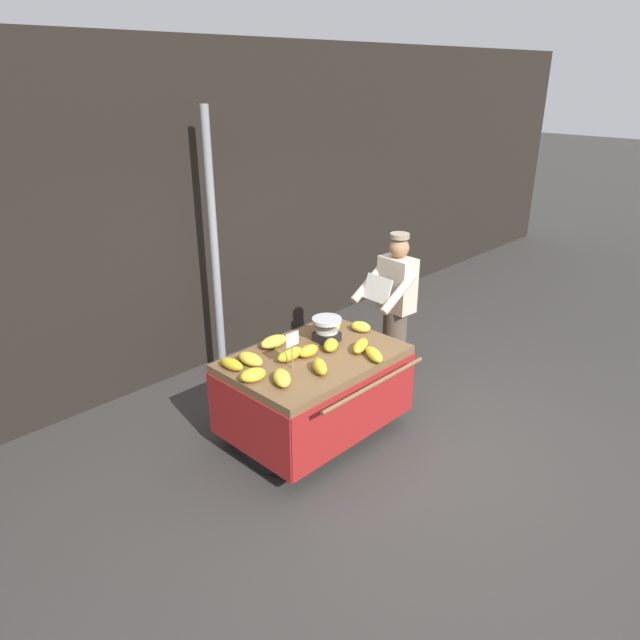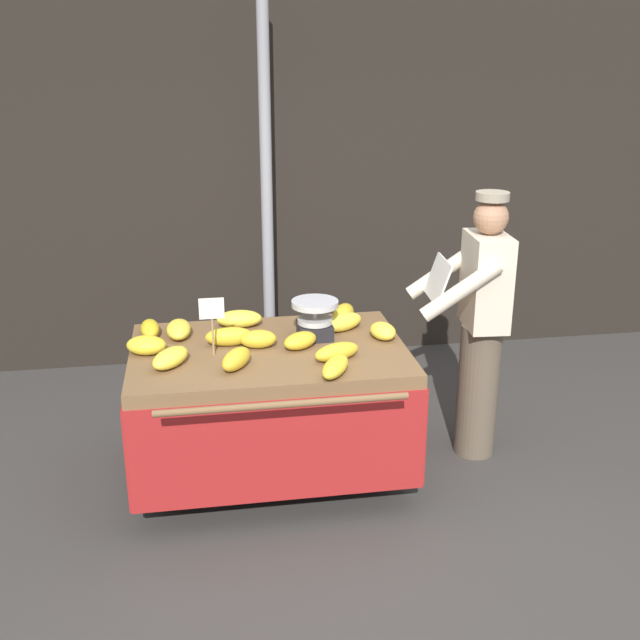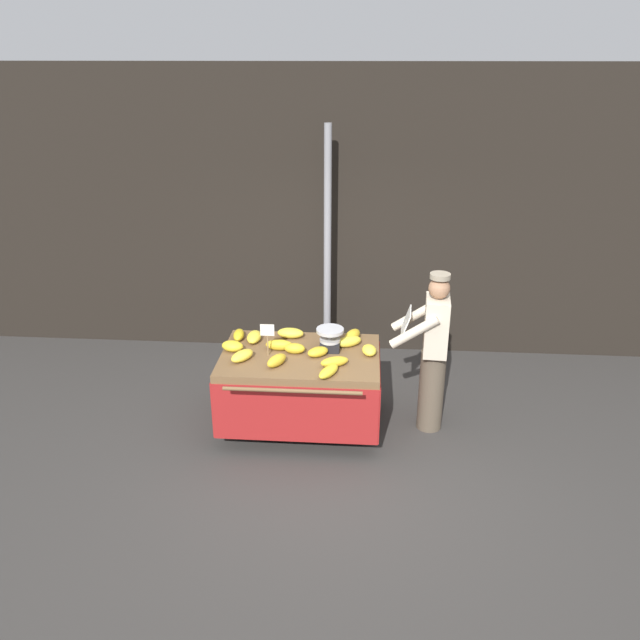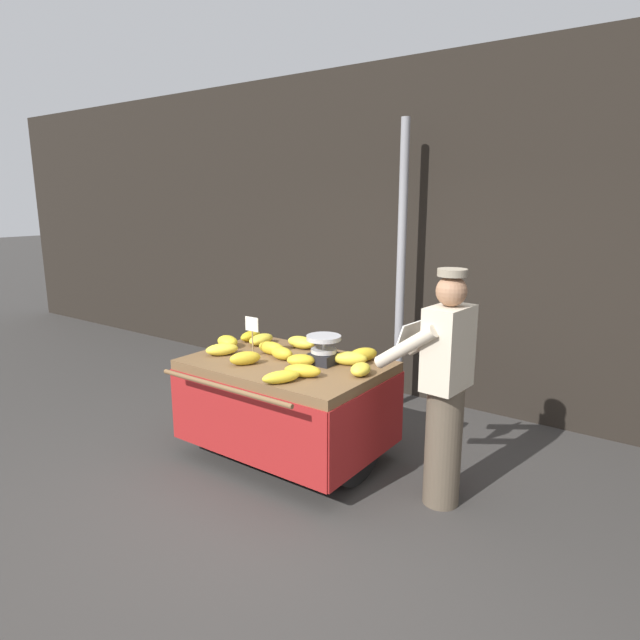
{
  "view_description": "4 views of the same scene",
  "coord_description": "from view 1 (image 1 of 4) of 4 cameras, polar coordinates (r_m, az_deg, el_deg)",
  "views": [
    {
      "loc": [
        -3.79,
        -2.72,
        3.23
      ],
      "look_at": [
        -0.24,
        0.74,
        1.12
      ],
      "focal_mm": 32.99,
      "sensor_mm": 36.0,
      "label": 1
    },
    {
      "loc": [
        -0.8,
        -3.46,
        2.5
      ],
      "look_at": [
        -0.14,
        0.52,
        1.06
      ],
      "focal_mm": 42.71,
      "sensor_mm": 36.0,
      "label": 2
    },
    {
      "loc": [
        0.2,
        -5.02,
        3.67
      ],
      "look_at": [
        -0.22,
        0.67,
        1.23
      ],
      "focal_mm": 35.3,
      "sensor_mm": 36.0,
      "label": 3
    },
    {
      "loc": [
        2.32,
        -2.69,
        2.18
      ],
      "look_at": [
        -0.17,
        0.78,
        1.22
      ],
      "focal_mm": 30.65,
      "sensor_mm": 36.0,
      "label": 4
    }
  ],
  "objects": [
    {
      "name": "banana_bunch_10",
      "position": [
        5.87,
        0.41,
        -0.19
      ],
      "size": [
        0.22,
        0.29,
        0.11
      ],
      "primitive_type": "ellipsoid",
      "rotation": [
        0.0,
        0.0,
        2.69
      ],
      "color": "gold",
      "rests_on": "banana_cart"
    },
    {
      "name": "banana_bunch_8",
      "position": [
        5.79,
        3.98,
        -0.65
      ],
      "size": [
        0.18,
        0.23,
        0.1
      ],
      "primitive_type": "ellipsoid",
      "rotation": [
        0.0,
        0.0,
        0.18
      ],
      "color": "yellow",
      "rests_on": "banana_cart"
    },
    {
      "name": "banana_bunch_9",
      "position": [
        5.39,
        3.95,
        -2.51
      ],
      "size": [
        0.3,
        0.22,
        0.1
      ],
      "primitive_type": "ellipsoid",
      "rotation": [
        0.0,
        0.0,
        1.97
      ],
      "color": "gold",
      "rests_on": "banana_cart"
    },
    {
      "name": "banana_bunch_2",
      "position": [
        5.0,
        -0.02,
        -4.53
      ],
      "size": [
        0.23,
        0.27,
        0.11
      ],
      "primitive_type": "ellipsoid",
      "rotation": [
        0.0,
        0.0,
        2.6
      ],
      "color": "gold",
      "rests_on": "banana_cart"
    },
    {
      "name": "weighing_scale",
      "position": [
        5.54,
        0.66,
        -0.94
      ],
      "size": [
        0.28,
        0.28,
        0.24
      ],
      "color": "black",
      "rests_on": "banana_cart"
    },
    {
      "name": "banana_bunch_7",
      "position": [
        5.21,
        -2.91,
        -3.35
      ],
      "size": [
        0.28,
        0.12,
        0.11
      ],
      "primitive_type": "ellipsoid",
      "rotation": [
        0.0,
        0.0,
        1.55
      ],
      "color": "gold",
      "rests_on": "banana_cart"
    },
    {
      "name": "banana_bunch_0",
      "position": [
        5.47,
        -4.52,
        -2.11
      ],
      "size": [
        0.29,
        0.16,
        0.11
      ],
      "primitive_type": "ellipsoid",
      "rotation": [
        0.0,
        0.0,
        1.52
      ],
      "color": "yellow",
      "rests_on": "banana_cart"
    },
    {
      "name": "ground_plane",
      "position": [
        5.68,
        7.23,
        -11.87
      ],
      "size": [
        60.0,
        60.0,
        0.0
      ],
      "primitive_type": "plane",
      "color": "#383533"
    },
    {
      "name": "back_wall",
      "position": [
        6.82,
        -10.95,
        10.38
      ],
      "size": [
        16.0,
        0.24,
        3.57
      ],
      "primitive_type": "cube",
      "color": "black",
      "rests_on": "ground"
    },
    {
      "name": "banana_bunch_13",
      "position": [
        5.11,
        -8.55,
        -4.26
      ],
      "size": [
        0.13,
        0.26,
        0.09
      ],
      "primitive_type": "ellipsoid",
      "rotation": [
        0.0,
        0.0,
        0.07
      ],
      "color": "gold",
      "rests_on": "banana_cart"
    },
    {
      "name": "banana_bunch_1",
      "position": [
        4.84,
        -3.71,
        -5.62
      ],
      "size": [
        0.27,
        0.31,
        0.1
      ],
      "primitive_type": "ellipsoid",
      "rotation": [
        0.0,
        0.0,
        2.57
      ],
      "color": "yellow",
      "rests_on": "banana_cart"
    },
    {
      "name": "banana_bunch_12",
      "position": [
        5.4,
        1.05,
        -2.44
      ],
      "size": [
        0.26,
        0.24,
        0.1
      ],
      "primitive_type": "ellipsoid",
      "rotation": [
        0.0,
        0.0,
        2.17
      ],
      "color": "gold",
      "rests_on": "banana_cart"
    },
    {
      "name": "banana_bunch_5",
      "position": [
        5.18,
        -6.76,
        -3.78
      ],
      "size": [
        0.15,
        0.28,
        0.1
      ],
      "primitive_type": "ellipsoid",
      "rotation": [
        0.0,
        0.0,
        3.13
      ],
      "color": "yellow",
      "rests_on": "banana_cart"
    },
    {
      "name": "banana_cart",
      "position": [
        5.43,
        -0.56,
        -5.59
      ],
      "size": [
        1.62,
        1.28,
        0.86
      ],
      "color": "brown",
      "rests_on": "ground"
    },
    {
      "name": "vendor_person",
      "position": [
        6.31,
        7.26,
        0.91
      ],
      "size": [
        0.6,
        0.55,
        1.71
      ],
      "color": "brown",
      "rests_on": "ground"
    },
    {
      "name": "banana_bunch_11",
      "position": [
        5.25,
        5.27,
        -3.35
      ],
      "size": [
        0.24,
        0.31,
        0.09
      ],
      "primitive_type": "ellipsoid",
      "rotation": [
        0.0,
        0.0,
        2.64
      ],
      "color": "yellow",
      "rests_on": "banana_cart"
    },
    {
      "name": "street_pole",
      "position": [
        6.4,
        -10.21,
        6.67
      ],
      "size": [
        0.09,
        0.09,
        2.94
      ],
      "primitive_type": "cylinder",
      "color": "gray",
      "rests_on": "ground"
    },
    {
      "name": "banana_bunch_6",
      "position": [
        5.27,
        -1.13,
        -3.02
      ],
      "size": [
        0.22,
        0.13,
        0.11
      ],
      "primitive_type": "ellipsoid",
      "rotation": [
        0.0,
        0.0,
        1.54
      ],
      "color": "gold",
      "rests_on": "banana_cart"
    },
    {
      "name": "banana_bunch_3",
      "position": [
        4.9,
        -6.52,
        -5.32
      ],
      "size": [
        0.25,
        0.2,
        0.11
      ],
      "primitive_type": "ellipsoid",
      "rotation": [
        0.0,
        0.0,
        1.35
      ],
      "color": "yellow",
      "rests_on": "banana_cart"
    },
    {
      "name": "banana_bunch_4",
      "position": [
        5.75,
        1.27,
        -0.7
      ],
      "size": [
        0.31,
        0.25,
        0.11
      ],
      "primitive_type": "ellipsoid",
      "rotation": [
        0.0,
        0.0,
        2.07
      ],
      "color": "yellow",
      "rests_on": "banana_cart"
    },
    {
      "name": "price_sign",
      "position": [
        4.98,
        -2.71,
        -2.21
      ],
      "size": [
        0.14,
        0.01,
        0.34
      ],
      "color": "#997A51",
      "rests_on": "banana_cart"
    }
  ]
}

